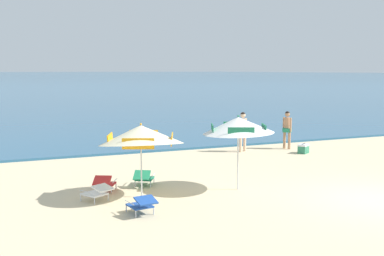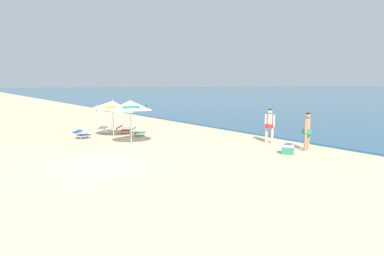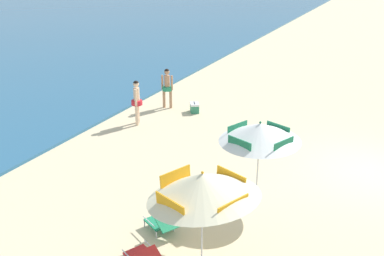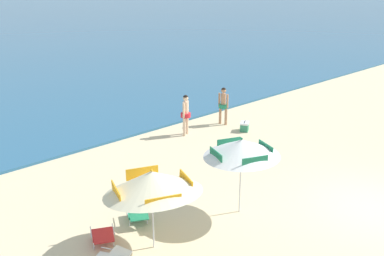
{
  "view_description": "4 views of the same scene",
  "coord_description": "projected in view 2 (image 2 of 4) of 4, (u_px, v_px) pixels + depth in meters",
  "views": [
    {
      "loc": [
        -10.05,
        -9.97,
        3.61
      ],
      "look_at": [
        -2.8,
        6.79,
        1.42
      ],
      "focal_mm": 45.68,
      "sensor_mm": 36.0,
      "label": 1
    },
    {
      "loc": [
        10.88,
        -3.85,
        2.93
      ],
      "look_at": [
        -0.88,
        4.83,
        0.94
      ],
      "focal_mm": 29.44,
      "sensor_mm": 36.0,
      "label": 2
    },
    {
      "loc": [
        -13.42,
        -0.25,
        6.27
      ],
      "look_at": [
        -1.75,
        5.3,
        1.19
      ],
      "focal_mm": 41.7,
      "sensor_mm": 36.0,
      "label": 3
    },
    {
      "loc": [
        -12.12,
        -4.65,
        6.41
      ],
      "look_at": [
        -1.32,
        6.48,
        1.25
      ],
      "focal_mm": 42.3,
      "sensor_mm": 36.0,
      "label": 4
    }
  ],
  "objects": [
    {
      "name": "cooler_box",
      "position": [
        288.0,
        149.0,
        13.45
      ],
      "size": [
        0.6,
        0.56,
        0.43
      ],
      "color": "#2D7F5B",
      "rests_on": "ground"
    },
    {
      "name": "beach_umbrella_striped_main",
      "position": [
        113.0,
        106.0,
        17.65
      ],
      "size": [
        2.72,
        2.76,
        2.21
      ],
      "color": "silver",
      "rests_on": "ground"
    },
    {
      "name": "beach_umbrella_striped_second",
      "position": [
        130.0,
        105.0,
        15.11
      ],
      "size": [
        2.86,
        2.85,
        2.26
      ],
      "color": "silver",
      "rests_on": "ground"
    },
    {
      "name": "lounge_chair_beside_umbrella",
      "position": [
        82.0,
        134.0,
        17.3
      ],
      "size": [
        0.65,
        0.93,
        0.5
      ],
      "color": "#1E4799",
      "rests_on": "ground"
    },
    {
      "name": "person_standing_near_shore",
      "position": [
        307.0,
        129.0,
        14.09
      ],
      "size": [
        0.42,
        0.5,
        1.73
      ],
      "color": "tan",
      "rests_on": "ground"
    },
    {
      "name": "lounge_chair_spare_folded",
      "position": [
        105.0,
        130.0,
        18.87
      ],
      "size": [
        0.87,
        1.0,
        0.49
      ],
      "color": "white",
      "rests_on": "ground"
    },
    {
      "name": "lounge_chair_under_umbrella",
      "position": [
        137.0,
        131.0,
        18.23
      ],
      "size": [
        0.9,
        1.03,
        0.52
      ],
      "color": "#1E7F56",
      "rests_on": "ground"
    },
    {
      "name": "lounge_chair_facing_sea",
      "position": [
        124.0,
        129.0,
        19.11
      ],
      "size": [
        0.88,
        1.03,
        0.52
      ],
      "color": "red",
      "rests_on": "ground"
    },
    {
      "name": "person_standing_beside",
      "position": [
        270.0,
        123.0,
        15.95
      ],
      "size": [
        0.49,
        0.43,
        1.75
      ],
      "color": "beige",
      "rests_on": "ground"
    },
    {
      "name": "ground_plane",
      "position": [
        99.0,
        167.0,
        11.33
      ],
      "size": [
        800.0,
        800.0,
        0.0
      ],
      "primitive_type": "plane",
      "color": "beige"
    }
  ]
}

